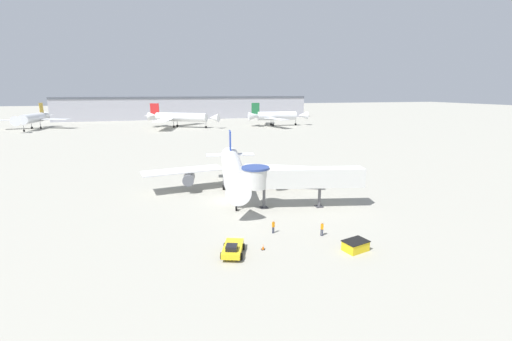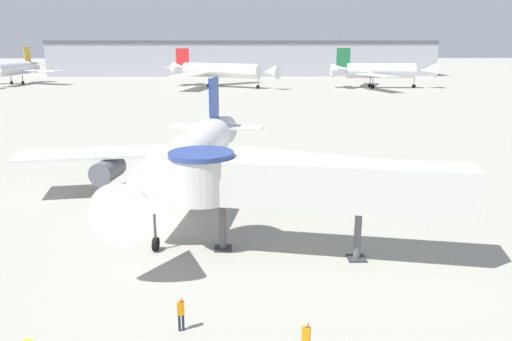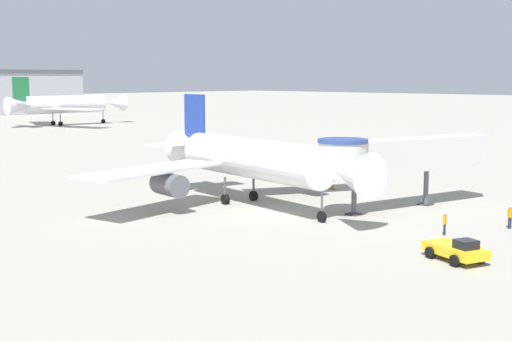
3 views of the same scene
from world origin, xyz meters
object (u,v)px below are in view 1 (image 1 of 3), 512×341
at_px(traffic_cone_apron_front, 263,247).
at_px(ground_crew_marshaller, 273,226).
at_px(pushback_tug_yellow, 233,249).
at_px(traffic_cone_starboard_wing, 298,184).
at_px(background_jet_red_tail, 180,117).
at_px(service_container_yellow, 355,246).
at_px(background_jet_gold_tail, 33,118).
at_px(ground_crew_wing_walker, 322,228).
at_px(background_jet_green_tail, 276,116).
at_px(jet_bridge, 294,177).
at_px(main_airplane, 233,169).

relative_size(traffic_cone_apron_front, ground_crew_marshaller, 0.40).
bearing_deg(pushback_tug_yellow, traffic_cone_starboard_wing, 73.03).
bearing_deg(background_jet_red_tail, service_container_yellow, -145.05).
bearing_deg(background_jet_red_tail, traffic_cone_apron_front, -149.11).
bearing_deg(background_jet_gold_tail, ground_crew_wing_walker, -56.81).
bearing_deg(background_jet_green_tail, background_jet_red_tail, 86.80).
bearing_deg(jet_bridge, pushback_tug_yellow, -121.51).
xyz_separation_m(pushback_tug_yellow, traffic_cone_starboard_wing, (17.16, 23.48, -0.37)).
height_order(traffic_cone_starboard_wing, background_jet_gold_tail, background_jet_gold_tail).
relative_size(service_container_yellow, traffic_cone_starboard_wing, 4.42).
bearing_deg(ground_crew_wing_walker, background_jet_red_tail, -61.99).
xyz_separation_m(traffic_cone_starboard_wing, ground_crew_wing_walker, (-5.66, -21.52, 0.69)).
xyz_separation_m(traffic_cone_apron_front, background_jet_green_tail, (45.40, 129.83, 4.67)).
xyz_separation_m(service_container_yellow, background_jet_green_tail, (35.59, 132.78, 4.41)).
bearing_deg(traffic_cone_apron_front, service_container_yellow, -16.70).
relative_size(ground_crew_marshaller, background_jet_green_tail, 0.05).
relative_size(jet_bridge, ground_crew_wing_walker, 10.28).
bearing_deg(background_jet_green_tail, background_jet_gold_tail, 85.50).
xyz_separation_m(main_airplane, ground_crew_marshaller, (1.20, -18.79, -3.12)).
xyz_separation_m(pushback_tug_yellow, service_container_yellow, (13.33, -2.63, -0.12)).
height_order(jet_bridge, background_jet_red_tail, background_jet_red_tail).
relative_size(traffic_cone_apron_front, background_jet_red_tail, 0.02).
height_order(service_container_yellow, ground_crew_wing_walker, ground_crew_wing_walker).
bearing_deg(main_airplane, background_jet_red_tail, 100.22).
relative_size(pushback_tug_yellow, ground_crew_wing_walker, 2.55).
xyz_separation_m(traffic_cone_starboard_wing, ground_crew_marshaller, (-11.13, -19.18, 0.64)).
height_order(jet_bridge, traffic_cone_starboard_wing, jet_bridge).
relative_size(jet_bridge, traffic_cone_starboard_wing, 25.84).
height_order(main_airplane, background_jet_green_tail, background_jet_green_tail).
height_order(traffic_cone_apron_front, ground_crew_marshaller, ground_crew_marshaller).
bearing_deg(service_container_yellow, background_jet_green_tail, 75.00).
distance_m(pushback_tug_yellow, service_container_yellow, 13.59).
xyz_separation_m(ground_crew_marshaller, background_jet_gold_tail, (-68.46, 140.09, 4.08)).
height_order(traffic_cone_starboard_wing, background_jet_red_tail, background_jet_red_tail).
height_order(jet_bridge, ground_crew_marshaller, jet_bridge).
distance_m(main_airplane, ground_crew_wing_walker, 22.37).
relative_size(main_airplane, ground_crew_wing_walker, 17.87).
distance_m(service_container_yellow, ground_crew_wing_walker, 4.96).
bearing_deg(ground_crew_wing_walker, background_jet_gold_tail, -38.55).
bearing_deg(jet_bridge, background_jet_gold_tail, 131.45).
height_order(main_airplane, ground_crew_marshaller, main_airplane).
bearing_deg(background_jet_green_tail, ground_crew_marshaller, 163.98).
distance_m(pushback_tug_yellow, ground_crew_marshaller, 7.41).
bearing_deg(service_container_yellow, jet_bridge, 94.84).
bearing_deg(traffic_cone_apron_front, pushback_tug_yellow, -174.96).
bearing_deg(main_airplane, ground_crew_wing_walker, -63.63).
height_order(service_container_yellow, ground_crew_marshaller, ground_crew_marshaller).
distance_m(ground_crew_marshaller, background_jet_gold_tail, 155.98).
distance_m(main_airplane, service_container_yellow, 27.32).
bearing_deg(main_airplane, pushback_tug_yellow, -92.96).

